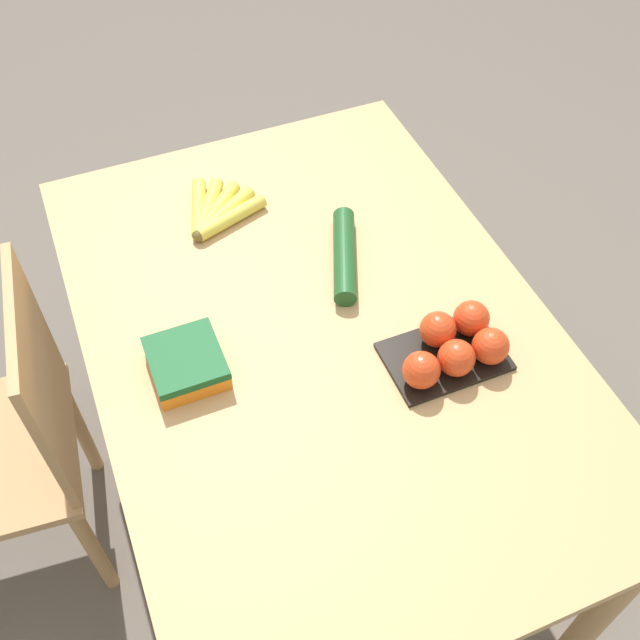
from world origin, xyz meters
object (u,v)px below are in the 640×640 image
object	(u,v)px
chair	(12,444)
cucumber_near	(344,255)
banana_bunch	(216,212)
carrot_bag	(186,361)
tomato_pack	(454,346)

from	to	relation	value
chair	cucumber_near	bearing A→B (deg)	94.63
banana_bunch	chair	bearing A→B (deg)	112.36
banana_bunch	carrot_bag	xyz separation A→B (m)	(-0.41, 0.18, 0.01)
chair	banana_bunch	distance (m)	0.71
tomato_pack	cucumber_near	bearing A→B (deg)	16.02
chair	tomato_pack	world-z (taller)	chair
chair	carrot_bag	world-z (taller)	chair
banana_bunch	cucumber_near	distance (m)	0.33
banana_bunch	tomato_pack	distance (m)	0.66
tomato_pack	chair	bearing A→B (deg)	69.82
cucumber_near	carrot_bag	bearing A→B (deg)	110.97
tomato_pack	cucumber_near	xyz separation A→B (m)	(0.33, 0.09, -0.02)
tomato_pack	cucumber_near	world-z (taller)	tomato_pack
carrot_bag	cucumber_near	bearing A→B (deg)	-69.03
tomato_pack	carrot_bag	size ratio (longest dim) A/B	1.58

